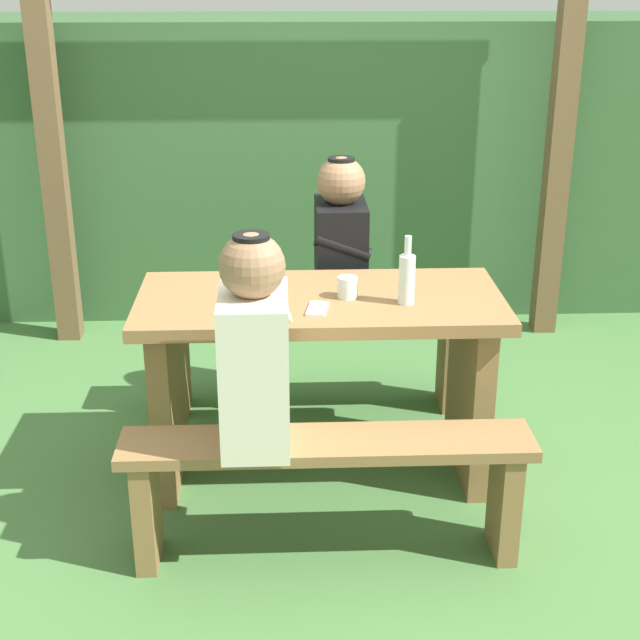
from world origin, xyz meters
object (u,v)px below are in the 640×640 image
at_px(picnic_table, 320,355).
at_px(person_white_shirt, 254,349).
at_px(person_black_coat, 341,245).
at_px(drinking_glass, 348,287).
at_px(bottle_left, 407,278).
at_px(bench_far, 315,342).
at_px(cell_phone, 317,309).
at_px(bench_near, 327,473).

xyz_separation_m(picnic_table, person_white_shirt, (-0.24, -0.57, 0.28)).
bearing_deg(person_black_coat, person_white_shirt, -107.07).
distance_m(person_white_shirt, drinking_glass, 0.65).
relative_size(picnic_table, bottle_left, 5.36).
distance_m(person_black_coat, bottle_left, 0.69).
height_order(drinking_glass, bottle_left, bottle_left).
xyz_separation_m(bench_far, cell_phone, (-0.02, -0.72, 0.44)).
bearing_deg(person_black_coat, bench_far, 178.34).
relative_size(person_black_coat, bottle_left, 2.75).
bearing_deg(bench_far, person_white_shirt, -101.64).
bearing_deg(drinking_glass, bottle_left, -18.74).
bearing_deg(person_white_shirt, drinking_glass, 58.54).
xyz_separation_m(person_black_coat, cell_phone, (-0.13, -0.71, -0.03)).
xyz_separation_m(bench_far, person_white_shirt, (-0.24, -1.14, 0.46)).
distance_m(bench_far, person_white_shirt, 1.25).
bearing_deg(cell_phone, picnic_table, 93.87).
relative_size(person_white_shirt, bottle_left, 2.75).
distance_m(bench_far, bottle_left, 0.91).
xyz_separation_m(person_white_shirt, drinking_glass, (0.34, 0.55, 0.01)).
height_order(bench_far, bottle_left, bottle_left).
bearing_deg(cell_phone, person_white_shirt, -107.36).
relative_size(picnic_table, bench_far, 1.00).
relative_size(picnic_table, cell_phone, 10.00).
height_order(bench_near, person_white_shirt, person_white_shirt).
xyz_separation_m(picnic_table, drinking_glass, (0.10, -0.02, 0.29)).
bearing_deg(picnic_table, cell_phone, -96.12).
height_order(bench_near, cell_phone, cell_phone).
height_order(bench_far, drinking_glass, drinking_glass).
distance_m(bench_near, bottle_left, 0.79).
height_order(bottle_left, cell_phone, bottle_left).
height_order(bench_near, drinking_glass, drinking_glass).
relative_size(picnic_table, drinking_glass, 17.17).
bearing_deg(cell_phone, bench_far, 98.76).
bearing_deg(bench_near, drinking_glass, 79.45).
distance_m(bench_near, bench_far, 1.15).
bearing_deg(bench_near, person_white_shirt, 179.19).
height_order(picnic_table, drinking_glass, drinking_glass).
height_order(person_white_shirt, drinking_glass, person_white_shirt).
distance_m(bottle_left, cell_phone, 0.35).
height_order(picnic_table, person_black_coat, person_black_coat).
bearing_deg(cell_phone, drinking_glass, 57.37).
bearing_deg(drinking_glass, person_black_coat, 88.96).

